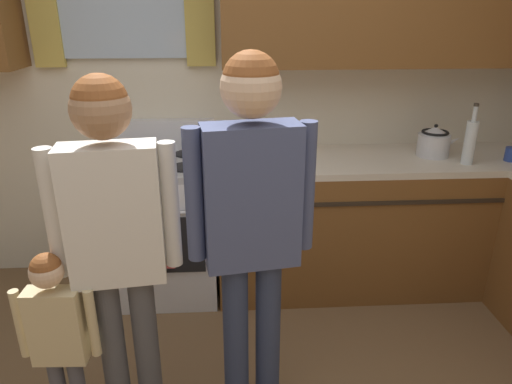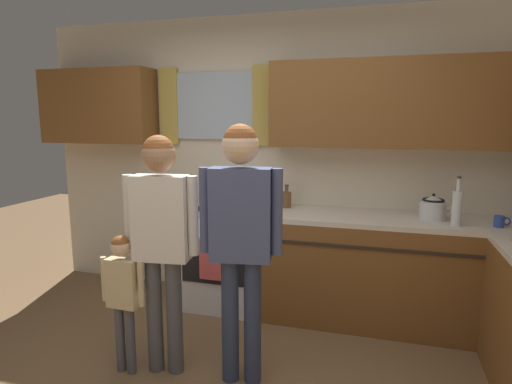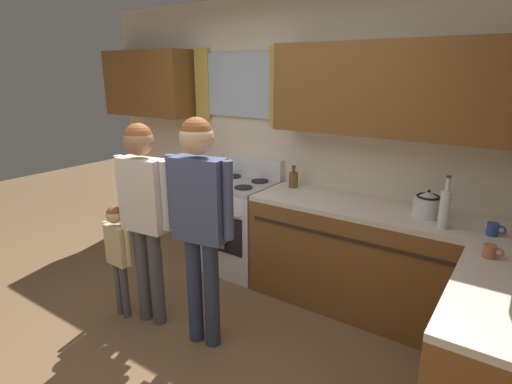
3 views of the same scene
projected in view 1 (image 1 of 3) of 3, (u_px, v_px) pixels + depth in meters
name	position (u px, v px, depth m)	size (l,w,h in m)	color
back_wall_unit	(229.00, 56.00, 2.94)	(4.60, 0.42, 2.60)	beige
kitchen_counter_run	(453.00, 240.00, 2.88)	(2.32, 1.77, 0.90)	brown
stove_oven	(164.00, 224.00, 3.05)	(0.67, 0.67, 1.10)	silver
bottle_squat_brown	(244.00, 142.00, 3.02)	(0.08, 0.08, 0.21)	brown
bottle_tall_clear	(470.00, 141.00, 2.79)	(0.07, 0.07, 0.37)	silver
mug_cobalt_blue	(512.00, 154.00, 2.88)	(0.11, 0.07, 0.08)	#2D479E
stovetop_kettle	(434.00, 141.00, 2.96)	(0.27, 0.20, 0.21)	silver
adult_holding_child	(115.00, 229.00, 1.79)	(0.49, 0.21, 1.58)	#4C4C51
adult_in_plaid	(252.00, 211.00, 1.84)	(0.51, 0.22, 1.65)	#2D3856
small_child	(58.00, 333.00, 1.84)	(0.32, 0.13, 0.94)	#4C4C56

